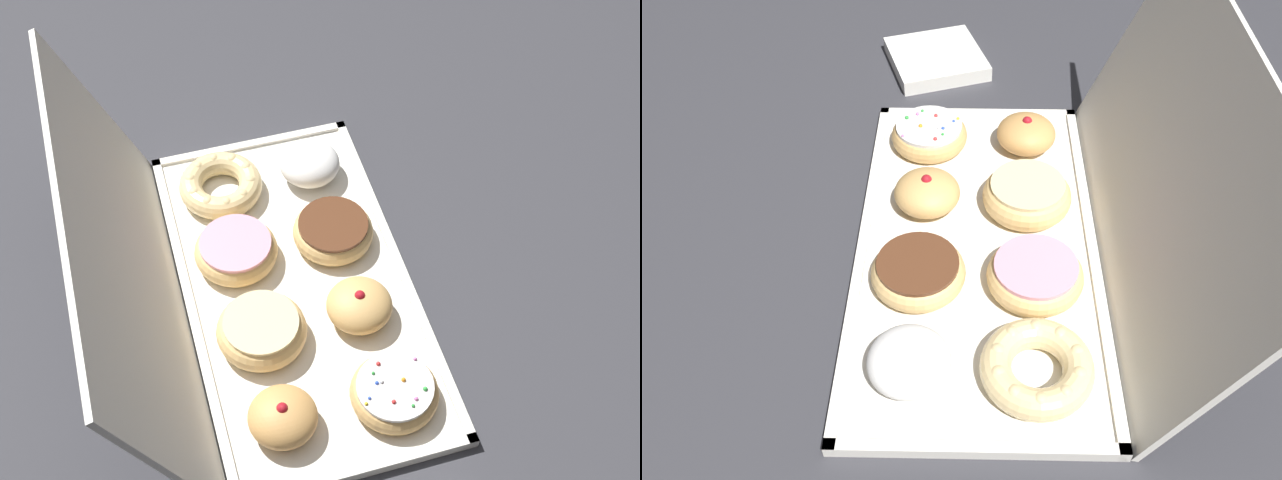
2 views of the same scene
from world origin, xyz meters
The scene contains 12 objects.
ground_plane centered at (0.00, 0.00, 0.00)m, with size 3.00×3.00×0.00m, color #333338.
donut_box centered at (0.00, 0.00, 0.01)m, with size 0.54×0.29×0.01m.
box_lid_open centered at (0.00, 0.20, 0.14)m, with size 0.54×0.30×0.01m, color silver.
sprinkle_donut_0 centered at (-0.19, -0.07, 0.03)m, with size 0.11×0.11×0.04m.
jelly_filled_donut_1 centered at (-0.06, -0.06, 0.03)m, with size 0.08×0.08×0.05m.
chocolate_frosted_donut_2 centered at (0.06, -0.07, 0.03)m, with size 0.11×0.11×0.04m.
powdered_filled_donut_3 centered at (0.19, -0.07, 0.03)m, with size 0.09×0.09×0.05m.
jelly_filled_donut_4 centered at (-0.19, 0.07, 0.03)m, with size 0.08×0.08×0.05m.
glazed_ring_donut_5 centered at (-0.06, 0.06, 0.03)m, with size 0.11×0.11×0.04m.
pink_frosted_donut_6 centered at (0.07, 0.07, 0.03)m, with size 0.11×0.11×0.04m.
cruller_donut_7 centered at (0.19, 0.06, 0.03)m, with size 0.12×0.12×0.03m.
napkin_stack centered at (-0.41, -0.07, 0.01)m, with size 0.15×0.15×0.02m, color white.
Camera 2 is at (0.54, -0.01, 0.59)m, focal length 36.15 mm.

